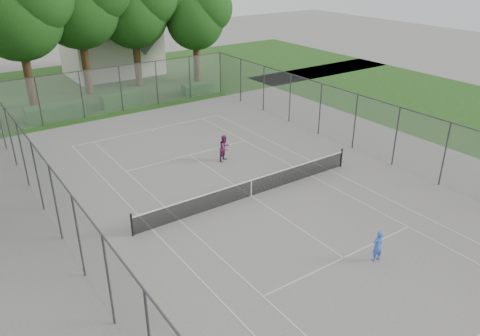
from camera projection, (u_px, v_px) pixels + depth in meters
ground at (251, 196)px, 23.75m from camera, size 120.00×120.00×0.00m
grass_far at (86, 86)px, 43.13m from camera, size 60.00×20.00×0.00m
court_markings at (251, 196)px, 23.74m from camera, size 11.03×23.83×0.01m
tennis_net at (251, 187)px, 23.53m from camera, size 12.87×0.10×1.10m
perimeter_fence at (252, 164)px, 22.98m from camera, size 18.08×34.08×3.52m
tree_far_left at (17, 8)px, 34.07m from camera, size 7.66×6.99×11.01m
tree_far_midright at (134, 6)px, 40.39m from camera, size 7.05×6.43×10.13m
tree_far_right at (196, 15)px, 42.38m from camera, size 6.08×5.55×8.74m
hedge_left at (55, 112)px, 34.52m from camera, size 4.19×1.26×1.05m
hedge_mid at (122, 100)px, 37.40m from camera, size 3.30×0.94×1.04m
hedge_right at (197, 88)px, 40.85m from camera, size 2.73×1.00×0.82m
house at (110, 30)px, 45.68m from camera, size 8.55×6.62×10.64m
girl_player at (378, 246)px, 18.57m from camera, size 0.53×0.38×1.35m
woman_player at (225, 148)px, 27.49m from camera, size 0.94×0.85×1.58m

